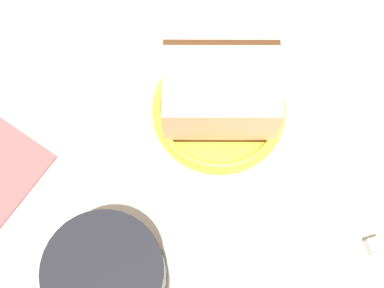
% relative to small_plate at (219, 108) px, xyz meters
% --- Properties ---
extents(ground_plane, '(1.51, 1.51, 0.03)m').
position_rel_small_plate_xyz_m(ground_plane, '(0.04, -0.04, -0.02)').
color(ground_plane, tan).
extents(small_plate, '(0.14, 0.14, 0.02)m').
position_rel_small_plate_xyz_m(small_plate, '(0.00, 0.00, 0.00)').
color(small_plate, yellow).
rests_on(small_plate, ground_plane).
extents(cake_slice, '(0.13, 0.14, 0.07)m').
position_rel_small_plate_xyz_m(cake_slice, '(-0.00, 0.00, 0.03)').
color(cake_slice, '#472814').
rests_on(cake_slice, small_plate).
extents(tea_mug, '(0.10, 0.13, 0.10)m').
position_rel_small_plate_xyz_m(tea_mug, '(0.08, -0.19, 0.04)').
color(tea_mug, black).
rests_on(tea_mug, ground_plane).
extents(sugar_cube, '(0.02, 0.02, 0.01)m').
position_rel_small_plate_xyz_m(sugar_cube, '(0.21, 0.03, -0.00)').
color(sugar_cube, white).
rests_on(sugar_cube, ground_plane).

